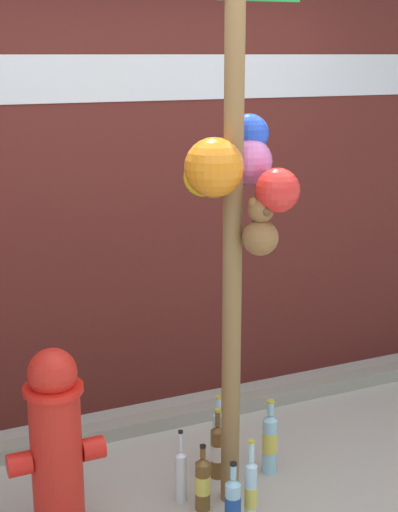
{
  "coord_description": "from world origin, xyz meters",
  "views": [
    {
      "loc": [
        -1.5,
        -2.58,
        2.1
      ],
      "look_at": [
        -0.16,
        0.35,
        1.24
      ],
      "focal_mm": 53.54,
      "sensor_mm": 36.0,
      "label": 1
    }
  ],
  "objects_px": {
    "fire_hydrant": "(56,442)",
    "bottle_5": "(251,491)",
    "bottle_3": "(218,437)",
    "bottle_1": "(181,474)",
    "memorial_post": "(237,145)",
    "bottle_0": "(203,483)",
    "bottle_4": "(233,503)",
    "bottle_6": "(270,442)",
    "bottle_2": "(218,450)"
  },
  "relations": [
    {
      "from": "bottle_4",
      "to": "fire_hydrant",
      "type": "bearing_deg",
      "value": 155.87
    },
    {
      "from": "bottle_1",
      "to": "bottle_2",
      "type": "xyz_separation_m",
      "value": [
        0.26,
        0.12,
        0.01
      ]
    },
    {
      "from": "bottle_2",
      "to": "bottle_4",
      "type": "height_order",
      "value": "bottle_2"
    },
    {
      "from": "bottle_3",
      "to": "bottle_2",
      "type": "bearing_deg",
      "value": -117.34
    },
    {
      "from": "memorial_post",
      "to": "bottle_0",
      "type": "relative_size",
      "value": 8.63
    },
    {
      "from": "fire_hydrant",
      "to": "bottle_4",
      "type": "height_order",
      "value": "fire_hydrant"
    },
    {
      "from": "bottle_3",
      "to": "bottle_5",
      "type": "height_order",
      "value": "bottle_5"
    },
    {
      "from": "fire_hydrant",
      "to": "bottle_5",
      "type": "xyz_separation_m",
      "value": [
        0.82,
        -0.3,
        -0.29
      ]
    },
    {
      "from": "bottle_2",
      "to": "bottle_1",
      "type": "bearing_deg",
      "value": -154.18
    },
    {
      "from": "bottle_3",
      "to": "bottle_4",
      "type": "bearing_deg",
      "value": -109.08
    },
    {
      "from": "bottle_4",
      "to": "bottle_5",
      "type": "bearing_deg",
      "value": 12.13
    },
    {
      "from": "bottle_1",
      "to": "bottle_4",
      "type": "distance_m",
      "value": 0.34
    },
    {
      "from": "memorial_post",
      "to": "bottle_2",
      "type": "xyz_separation_m",
      "value": [
        0.02,
        0.21,
        -1.57
      ]
    },
    {
      "from": "bottle_0",
      "to": "bottle_1",
      "type": "bearing_deg",
      "value": 122.21
    },
    {
      "from": "bottle_2",
      "to": "bottle_4",
      "type": "bearing_deg",
      "value": -107.17
    },
    {
      "from": "bottle_3",
      "to": "bottle_6",
      "type": "distance_m",
      "value": 0.27
    },
    {
      "from": "fire_hydrant",
      "to": "bottle_0",
      "type": "height_order",
      "value": "fire_hydrant"
    },
    {
      "from": "bottle_4",
      "to": "bottle_2",
      "type": "bearing_deg",
      "value": 72.83
    },
    {
      "from": "bottle_0",
      "to": "bottle_6",
      "type": "distance_m",
      "value": 0.48
    },
    {
      "from": "bottle_1",
      "to": "bottle_5",
      "type": "bearing_deg",
      "value": -52.73
    },
    {
      "from": "memorial_post",
      "to": "bottle_5",
      "type": "distance_m",
      "value": 1.57
    },
    {
      "from": "memorial_post",
      "to": "bottle_1",
      "type": "xyz_separation_m",
      "value": [
        -0.24,
        0.08,
        -1.58
      ]
    },
    {
      "from": "bottle_3",
      "to": "memorial_post",
      "type": "bearing_deg",
      "value": -102.93
    },
    {
      "from": "bottle_1",
      "to": "bottle_5",
      "type": "relative_size",
      "value": 0.9
    },
    {
      "from": "bottle_1",
      "to": "bottle_2",
      "type": "distance_m",
      "value": 0.29
    },
    {
      "from": "bottle_3",
      "to": "bottle_1",
      "type": "bearing_deg",
      "value": -144.38
    },
    {
      "from": "bottle_5",
      "to": "bottle_4",
      "type": "bearing_deg",
      "value": -167.87
    },
    {
      "from": "bottle_1",
      "to": "fire_hydrant",
      "type": "bearing_deg",
      "value": 179.43
    },
    {
      "from": "memorial_post",
      "to": "bottle_0",
      "type": "distance_m",
      "value": 1.59
    },
    {
      "from": "bottle_1",
      "to": "bottle_2",
      "type": "height_order",
      "value": "bottle_2"
    },
    {
      "from": "bottle_2",
      "to": "bottle_3",
      "type": "bearing_deg",
      "value": 62.66
    },
    {
      "from": "memorial_post",
      "to": "bottle_5",
      "type": "bearing_deg",
      "value": -93.77
    },
    {
      "from": "bottle_0",
      "to": "bottle_3",
      "type": "relative_size",
      "value": 0.85
    },
    {
      "from": "bottle_2",
      "to": "bottle_4",
      "type": "xyz_separation_m",
      "value": [
        -0.14,
        -0.44,
        -0.01
      ]
    },
    {
      "from": "bottle_0",
      "to": "bottle_4",
      "type": "xyz_separation_m",
      "value": [
        0.05,
        -0.21,
        -0.0
      ]
    },
    {
      "from": "bottle_0",
      "to": "bottle_1",
      "type": "xyz_separation_m",
      "value": [
        -0.07,
        0.11,
        0.01
      ]
    },
    {
      "from": "bottle_1",
      "to": "bottle_2",
      "type": "relative_size",
      "value": 1.0
    },
    {
      "from": "memorial_post",
      "to": "bottle_1",
      "type": "distance_m",
      "value": 1.6
    },
    {
      "from": "fire_hydrant",
      "to": "bottle_6",
      "type": "bearing_deg",
      "value": 2.4
    },
    {
      "from": "bottle_0",
      "to": "bottle_6",
      "type": "bearing_deg",
      "value": 19.39
    },
    {
      "from": "memorial_post",
      "to": "fire_hydrant",
      "type": "bearing_deg",
      "value": 173.89
    },
    {
      "from": "memorial_post",
      "to": "bottle_3",
      "type": "relative_size",
      "value": 7.3
    },
    {
      "from": "memorial_post",
      "to": "fire_hydrant",
      "type": "height_order",
      "value": "memorial_post"
    },
    {
      "from": "fire_hydrant",
      "to": "bottle_4",
      "type": "distance_m",
      "value": 0.84
    },
    {
      "from": "bottle_5",
      "to": "memorial_post",
      "type": "bearing_deg",
      "value": 86.23
    },
    {
      "from": "bottle_3",
      "to": "bottle_6",
      "type": "xyz_separation_m",
      "value": [
        0.21,
        -0.17,
        0.01
      ]
    },
    {
      "from": "bottle_4",
      "to": "bottle_0",
      "type": "bearing_deg",
      "value": 104.59
    },
    {
      "from": "bottle_4",
      "to": "bottle_5",
      "type": "relative_size",
      "value": 0.82
    },
    {
      "from": "memorial_post",
      "to": "bottle_2",
      "type": "bearing_deg",
      "value": 84.41
    },
    {
      "from": "memorial_post",
      "to": "bottle_1",
      "type": "height_order",
      "value": "memorial_post"
    }
  ]
}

